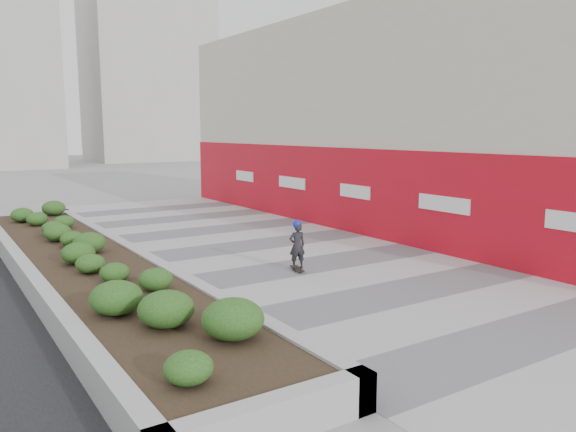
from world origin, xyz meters
name	(u,v)px	position (x,y,z in m)	size (l,w,h in m)	color
ground	(460,315)	(0.00, 0.00, 0.00)	(160.00, 160.00, 0.00)	gray
walkway	(361,281)	(0.00, 3.00, 0.01)	(8.00, 36.00, 0.01)	#A8A8AD
building	(400,121)	(6.98, 8.98, 3.98)	(6.04, 24.08, 8.00)	beige
planter	(85,261)	(-5.50, 7.00, 0.42)	(3.00, 18.00, 0.90)	#9E9EA0
distant_bldg_north_r	(148,59)	(15.00, 60.00, 12.00)	(14.00, 10.00, 24.00)	#ADAAA3
manhole_cover	(377,278)	(0.50, 3.00, 0.00)	(0.44, 0.44, 0.01)	#595654
skateboarder	(297,245)	(-0.72, 4.69, 0.68)	(0.49, 0.75, 1.34)	beige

